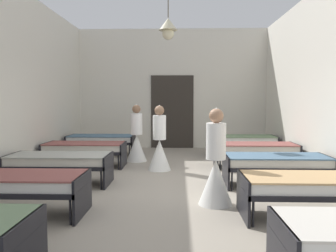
# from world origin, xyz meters

# --- Properties ---
(ground_plane) EXTENTS (6.76, 10.69, 0.10)m
(ground_plane) POSITION_xyz_m (0.00, 0.00, -0.05)
(ground_plane) COLOR #9E9384
(room_shell) EXTENTS (6.56, 10.29, 3.92)m
(room_shell) POSITION_xyz_m (-0.00, 1.29, 1.96)
(room_shell) COLOR silver
(room_shell) RESTS_ON ground
(bed_left_row_1) EXTENTS (1.90, 0.84, 0.57)m
(bed_left_row_1) POSITION_xyz_m (-2.03, -1.74, 0.44)
(bed_left_row_1) COLOR black
(bed_left_row_1) RESTS_ON ground
(bed_right_row_1) EXTENTS (1.90, 0.84, 0.57)m
(bed_right_row_1) POSITION_xyz_m (2.03, -1.74, 0.44)
(bed_right_row_1) COLOR black
(bed_right_row_1) RESTS_ON ground
(bed_left_row_2) EXTENTS (1.90, 0.84, 0.57)m
(bed_left_row_2) POSITION_xyz_m (-2.03, 0.00, 0.44)
(bed_left_row_2) COLOR black
(bed_left_row_2) RESTS_ON ground
(bed_right_row_2) EXTENTS (1.90, 0.84, 0.57)m
(bed_right_row_2) POSITION_xyz_m (2.03, 0.00, 0.44)
(bed_right_row_2) COLOR black
(bed_right_row_2) RESTS_ON ground
(bed_left_row_3) EXTENTS (1.90, 0.84, 0.57)m
(bed_left_row_3) POSITION_xyz_m (-2.03, 1.74, 0.44)
(bed_left_row_3) COLOR black
(bed_left_row_3) RESTS_ON ground
(bed_right_row_3) EXTENTS (1.90, 0.84, 0.57)m
(bed_right_row_3) POSITION_xyz_m (2.03, 1.74, 0.44)
(bed_right_row_3) COLOR black
(bed_right_row_3) RESTS_ON ground
(bed_left_row_4) EXTENTS (1.90, 0.84, 0.57)m
(bed_left_row_4) POSITION_xyz_m (-2.03, 3.47, 0.44)
(bed_left_row_4) COLOR black
(bed_left_row_4) RESTS_ON ground
(bed_right_row_4) EXTENTS (1.90, 0.84, 0.57)m
(bed_right_row_4) POSITION_xyz_m (2.03, 3.47, 0.44)
(bed_right_row_4) COLOR black
(bed_right_row_4) RESTS_ON ground
(nurse_near_aisle) EXTENTS (0.52, 0.52, 1.49)m
(nurse_near_aisle) POSITION_xyz_m (0.79, -1.17, 0.53)
(nurse_near_aisle) COLOR white
(nurse_near_aisle) RESTS_ON ground
(nurse_mid_aisle) EXTENTS (0.52, 0.52, 1.49)m
(nurse_mid_aisle) POSITION_xyz_m (-0.22, 1.37, 0.53)
(nurse_mid_aisle) COLOR white
(nurse_mid_aisle) RESTS_ON ground
(nurse_far_aisle) EXTENTS (0.52, 0.52, 1.49)m
(nurse_far_aisle) POSITION_xyz_m (-0.88, 2.50, 0.53)
(nurse_far_aisle) COLOR white
(nurse_far_aisle) RESTS_ON ground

